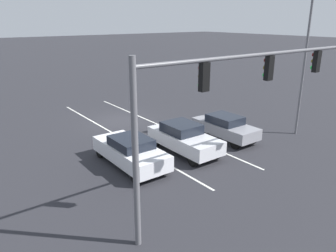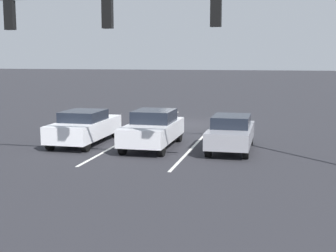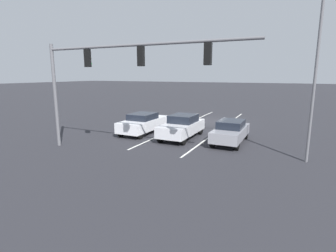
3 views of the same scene
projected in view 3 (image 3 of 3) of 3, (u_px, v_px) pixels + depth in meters
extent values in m
plane|color=#28282D|center=(211.00, 121.00, 24.72)|extent=(240.00, 240.00, 0.00)
cube|color=silver|center=(222.00, 128.00, 21.61)|extent=(0.12, 17.40, 0.01)
cube|color=silver|center=(184.00, 125.00, 23.05)|extent=(0.12, 17.40, 0.01)
cube|color=silver|center=(144.00, 124.00, 19.77)|extent=(1.86, 4.72, 0.75)
cube|color=black|center=(143.00, 116.00, 19.56)|extent=(1.63, 2.03, 0.45)
cube|color=red|center=(165.00, 118.00, 21.51)|extent=(0.24, 0.06, 0.12)
cube|color=red|center=(151.00, 117.00, 22.06)|extent=(0.24, 0.06, 0.12)
cylinder|color=black|center=(140.00, 135.00, 17.91)|extent=(0.22, 0.61, 0.61)
cylinder|color=black|center=(121.00, 132.00, 18.59)|extent=(0.22, 0.61, 0.61)
cylinder|color=black|center=(164.00, 126.00, 21.10)|extent=(0.22, 0.61, 0.61)
cylinder|color=black|center=(147.00, 124.00, 21.78)|extent=(0.22, 0.61, 0.61)
cube|color=gray|center=(230.00, 133.00, 16.84)|extent=(1.71, 4.23, 0.65)
cube|color=black|center=(231.00, 124.00, 16.77)|extent=(1.50, 1.99, 0.47)
cube|color=red|center=(246.00, 125.00, 18.39)|extent=(0.24, 0.06, 0.12)
cube|color=red|center=(229.00, 124.00, 18.90)|extent=(0.24, 0.06, 0.12)
cylinder|color=black|center=(237.00, 144.00, 15.25)|extent=(0.22, 0.69, 0.69)
cylinder|color=black|center=(213.00, 142.00, 15.87)|extent=(0.22, 0.69, 0.69)
cylinder|color=black|center=(246.00, 134.00, 17.94)|extent=(0.22, 0.69, 0.69)
cylinder|color=black|center=(225.00, 132.00, 18.56)|extent=(0.22, 0.69, 0.69)
cube|color=silver|center=(182.00, 128.00, 18.11)|extent=(1.85, 4.52, 0.73)
cube|color=black|center=(183.00, 118.00, 18.23)|extent=(1.63, 1.94, 0.52)
cube|color=red|center=(201.00, 121.00, 19.76)|extent=(0.24, 0.06, 0.12)
cube|color=red|center=(185.00, 120.00, 20.32)|extent=(0.24, 0.06, 0.12)
cylinder|color=black|center=(183.00, 140.00, 16.37)|extent=(0.22, 0.70, 0.70)
cylinder|color=black|center=(160.00, 137.00, 17.05)|extent=(0.22, 0.70, 0.70)
cylinder|color=black|center=(200.00, 130.00, 19.31)|extent=(0.22, 0.70, 0.70)
cylinder|color=black|center=(180.00, 128.00, 19.99)|extent=(0.22, 0.70, 0.70)
cylinder|color=slate|center=(55.00, 96.00, 15.79)|extent=(0.20, 0.20, 6.10)
cylinder|color=slate|center=(137.00, 45.00, 12.75)|extent=(11.77, 0.14, 0.14)
cube|color=black|center=(208.00, 54.00, 11.33)|extent=(0.32, 0.22, 0.95)
sphere|color=#4C0C0C|center=(209.00, 47.00, 11.41)|extent=(0.20, 0.20, 0.20)
sphere|color=#4C420C|center=(209.00, 54.00, 11.47)|extent=(0.20, 0.20, 0.20)
sphere|color=#19D83F|center=(209.00, 61.00, 11.52)|extent=(0.20, 0.20, 0.20)
cube|color=black|center=(141.00, 56.00, 12.77)|extent=(0.32, 0.22, 0.95)
sphere|color=#4C0C0C|center=(142.00, 50.00, 12.86)|extent=(0.20, 0.20, 0.20)
sphere|color=#4C420C|center=(143.00, 56.00, 12.91)|extent=(0.20, 0.20, 0.20)
sphere|color=#19D83F|center=(143.00, 62.00, 12.97)|extent=(0.20, 0.20, 0.20)
cube|color=black|center=(88.00, 58.00, 14.22)|extent=(0.32, 0.22, 0.95)
sphere|color=#4C0C0C|center=(89.00, 53.00, 14.30)|extent=(0.20, 0.20, 0.20)
sphere|color=#4C420C|center=(90.00, 58.00, 14.36)|extent=(0.20, 0.20, 0.20)
sphere|color=#19D83F|center=(90.00, 64.00, 14.41)|extent=(0.20, 0.20, 0.20)
cylinder|color=slate|center=(315.00, 78.00, 12.47)|extent=(0.14, 0.14, 8.38)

